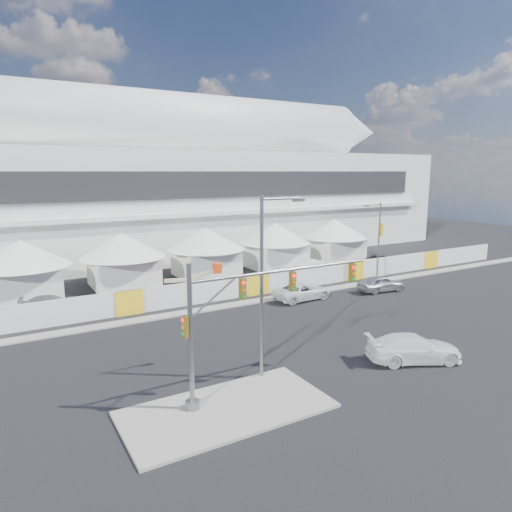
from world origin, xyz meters
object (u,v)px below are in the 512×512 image
lot_car_c (51,304)px  streetlight_median (266,275)px  lot_car_b (380,259)px  sedan_silver (381,283)px  traffic_mast (235,320)px  pickup_curb (302,291)px  lot_car_a (315,267)px  boom_lift (178,290)px  streetlight_curb (378,236)px  pickup_near (414,348)px

lot_car_c → streetlight_median: streetlight_median is taller
lot_car_b → lot_car_c: bearing=93.1°
sedan_silver → lot_car_b: bearing=-37.7°
traffic_mast → streetlight_median: bearing=28.4°
traffic_mast → streetlight_median: streetlight_median is taller
pickup_curb → lot_car_a: bearing=-45.8°
sedan_silver → streetlight_median: size_ratio=0.46×
lot_car_b → pickup_curb: bearing=116.4°
sedan_silver → pickup_curb: bearing=86.5°
lot_car_a → lot_car_c: (-27.48, -0.51, -0.11)m
lot_car_a → streetlight_median: bearing=141.4°
boom_lift → lot_car_c: bearing=-170.8°
sedan_silver → streetlight_curb: size_ratio=0.56×
lot_car_c → pickup_near: bearing=-131.2°
lot_car_c → lot_car_a: bearing=-79.4°
sedan_silver → lot_car_b: (9.31, 9.33, -0.13)m
lot_car_a → traffic_mast: traffic_mast is taller
pickup_curb → streetlight_median: bearing=134.5°
lot_car_b → streetlight_curb: 10.27m
streetlight_median → boom_lift: size_ratio=1.58×
lot_car_a → pickup_curb: bearing=141.2°
sedan_silver → lot_car_a: size_ratio=0.95×
pickup_near → lot_car_a: (9.65, 22.36, -0.02)m
streetlight_median → boom_lift: 18.54m
pickup_near → lot_car_c: size_ratio=1.19×
streetlight_median → boom_lift: streetlight_median is taller
sedan_silver → pickup_curb: (-8.18, 1.55, -0.03)m
lot_car_b → streetlight_curb: streetlight_curb is taller
traffic_mast → streetlight_curb: bearing=31.3°
sedan_silver → lot_car_b: size_ratio=1.19×
lot_car_b → boom_lift: bearing=96.3°
pickup_curb → streetlight_curb: bearing=-84.2°
lot_car_a → boom_lift: size_ratio=0.77×
sedan_silver → pickup_near: (-10.34, -12.94, 0.03)m
lot_car_a → streetlight_median: streetlight_median is taller
streetlight_median → streetlight_curb: size_ratio=1.21×
sedan_silver → lot_car_b: 13.18m
pickup_curb → lot_car_a: size_ratio=1.12×
traffic_mast → boom_lift: traffic_mast is taller
pickup_near → traffic_mast: traffic_mast is taller
lot_car_c → boom_lift: bearing=-88.2°
pickup_near → streetlight_median: (-8.94, 2.67, 5.09)m
traffic_mast → streetlight_curb: size_ratio=1.31×
lot_car_a → streetlight_curb: (3.02, -6.39, 4.01)m
traffic_mast → sedan_silver: bearing=28.1°
lot_car_c → boom_lift: size_ratio=0.75×
boom_lift → pickup_near: bearing=-53.1°
lot_car_c → boom_lift: 10.50m
pickup_curb → lot_car_c: size_ratio=1.14×
pickup_near → traffic_mast: bearing=108.3°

